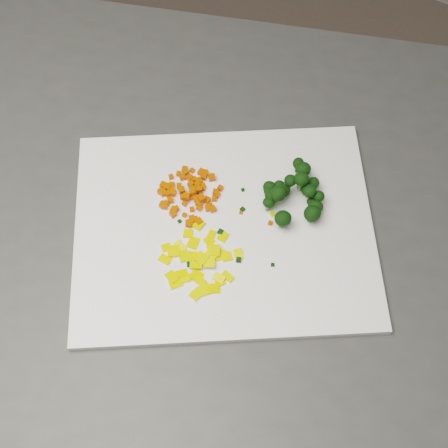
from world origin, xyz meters
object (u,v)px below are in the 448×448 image
at_px(pepper_pile, 202,256).
at_px(broccoli_pile, 293,195).
at_px(cutting_board, 224,229).
at_px(carrot_pile, 189,193).
at_px(counter_block, 208,317).

xyz_separation_m(pepper_pile, broccoli_pile, (0.07, 0.13, 0.02)).
height_order(cutting_board, carrot_pile, carrot_pile).
bearing_deg(pepper_pile, cutting_board, 85.08).
height_order(cutting_board, pepper_pile, pepper_pile).
bearing_deg(carrot_pile, cutting_board, -17.65).
bearing_deg(carrot_pile, broccoli_pile, 22.72).
distance_m(cutting_board, pepper_pile, 0.06).
xyz_separation_m(cutting_board, pepper_pile, (-0.00, -0.06, 0.01)).
bearing_deg(counter_block, broccoli_pile, 31.98).
xyz_separation_m(cutting_board, carrot_pile, (-0.06, 0.02, 0.02)).
bearing_deg(cutting_board, broccoli_pile, 48.51).
bearing_deg(broccoli_pile, pepper_pile, -118.66).
height_order(counter_block, carrot_pile, carrot_pile).
bearing_deg(cutting_board, carrot_pile, 162.35).
bearing_deg(pepper_pile, carrot_pile, 128.20).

